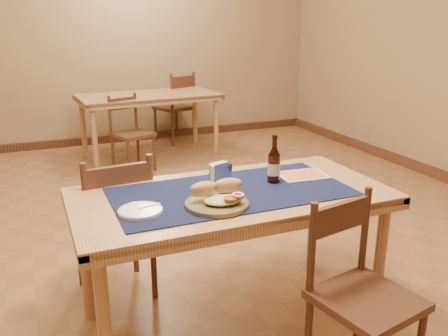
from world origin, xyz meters
name	(u,v)px	position (x,y,z in m)	size (l,w,h in m)	color
room	(180,52)	(0.00, 0.00, 1.40)	(6.04, 7.04, 2.84)	olive
main_table	(231,207)	(0.00, -0.80, 0.67)	(1.60, 0.80, 0.75)	tan
placemat	(232,192)	(0.00, -0.80, 0.75)	(1.20, 0.60, 0.01)	#10143C
baseboard	(186,249)	(0.00, 0.00, 0.05)	(6.00, 7.00, 0.10)	#4F2C1C
back_table	(149,101)	(0.43, 2.64, 0.67)	(1.67, 0.92, 0.75)	tan
chair_main_far	(115,224)	(-0.52, -0.31, 0.46)	(0.45, 0.45, 0.89)	#4F2C1C
chair_main_near	(360,292)	(0.35, -1.43, 0.45)	(0.47, 0.47, 0.86)	#4F2C1C
chair_back_near	(131,132)	(0.09, 2.16, 0.43)	(0.48, 0.48, 0.82)	#4F2C1C
chair_back_far	(176,106)	(0.92, 3.18, 0.49)	(0.56, 0.56, 0.94)	#4F2C1C
sandwich_plate	(218,199)	(-0.14, -0.95, 0.79)	(0.30, 0.30, 0.12)	brown
side_plate	(140,210)	(-0.49, -0.90, 0.77)	(0.20, 0.20, 0.02)	silver
fork	(151,205)	(-0.44, -0.87, 0.77)	(0.11, 0.04, 0.00)	#99D876
beer_bottle	(274,165)	(0.26, -0.76, 0.85)	(0.07, 0.07, 0.26)	#43170C
napkin_holder	(221,174)	(-0.01, -0.67, 0.81)	(0.14, 0.09, 0.12)	silver
menu_card	(302,175)	(0.47, -0.72, 0.76)	(0.28, 0.22, 0.01)	beige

